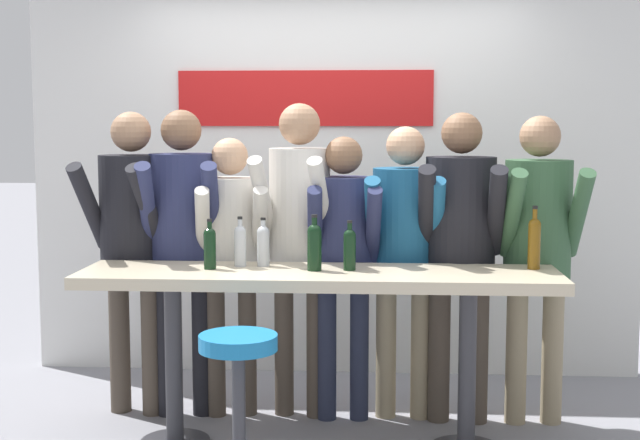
# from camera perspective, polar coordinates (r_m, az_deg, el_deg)

# --- Properties ---
(back_wall) EXTENTS (4.02, 0.12, 2.69)m
(back_wall) POSITION_cam_1_polar(r_m,az_deg,el_deg) (5.91, 0.87, 3.14)
(back_wall) COLOR silver
(back_wall) RESTS_ON ground_plane
(tasting_table) EXTENTS (2.42, 0.58, 0.92)m
(tasting_table) POSITION_cam_1_polar(r_m,az_deg,el_deg) (4.52, -0.07, -5.06)
(tasting_table) COLOR beige
(tasting_table) RESTS_ON ground_plane
(bar_stool) EXTENTS (0.37, 0.37, 0.74)m
(bar_stool) POSITION_cam_1_polar(r_m,az_deg,el_deg) (4.04, -5.23, -10.77)
(bar_stool) COLOR #333338
(bar_stool) RESTS_ON ground_plane
(person_far_left) EXTENTS (0.51, 0.61, 1.73)m
(person_far_left) POSITION_cam_1_polar(r_m,az_deg,el_deg) (5.14, -11.93, -0.55)
(person_far_left) COLOR #473D33
(person_far_left) RESTS_ON ground_plane
(person_left) EXTENTS (0.47, 0.58, 1.74)m
(person_left) POSITION_cam_1_polar(r_m,az_deg,el_deg) (5.05, -8.79, -0.51)
(person_left) COLOR black
(person_left) RESTS_ON ground_plane
(person_center_left) EXTENTS (0.45, 0.55, 1.58)m
(person_center_left) POSITION_cam_1_polar(r_m,az_deg,el_deg) (5.02, -5.73, -1.59)
(person_center_left) COLOR #473D33
(person_center_left) RESTS_ON ground_plane
(person_center) EXTENTS (0.46, 0.58, 1.78)m
(person_center) POSITION_cam_1_polar(r_m,az_deg,el_deg) (4.98, -1.34, -0.18)
(person_center) COLOR #473D33
(person_center) RESTS_ON ground_plane
(person_center_right) EXTENTS (0.41, 0.51, 1.59)m
(person_center_right) POSITION_cam_1_polar(r_m,az_deg,el_deg) (4.93, 1.51, -1.66)
(person_center_right) COLOR #23283D
(person_center_right) RESTS_ON ground_plane
(person_right) EXTENTS (0.44, 0.53, 1.65)m
(person_right) POSITION_cam_1_polar(r_m,az_deg,el_deg) (4.98, 5.43, -1.26)
(person_right) COLOR gray
(person_right) RESTS_ON ground_plane
(person_far_right) EXTENTS (0.48, 0.57, 1.72)m
(person_far_right) POSITION_cam_1_polar(r_m,az_deg,el_deg) (4.94, 8.96, -0.85)
(person_far_right) COLOR #473D33
(person_far_right) RESTS_ON ground_plane
(person_rightmost) EXTENTS (0.45, 0.56, 1.71)m
(person_rightmost) POSITION_cam_1_polar(r_m,az_deg,el_deg) (5.00, 13.77, -0.95)
(person_rightmost) COLOR gray
(person_rightmost) RESTS_ON ground_plane
(wine_bottle_0) EXTENTS (0.06, 0.06, 0.26)m
(wine_bottle_0) POSITION_cam_1_polar(r_m,az_deg,el_deg) (4.58, -7.06, -1.66)
(wine_bottle_0) COLOR black
(wine_bottle_0) RESTS_ON tasting_table
(wine_bottle_1) EXTENTS (0.06, 0.06, 0.25)m
(wine_bottle_1) POSITION_cam_1_polar(r_m,az_deg,el_deg) (4.51, 1.91, -1.76)
(wine_bottle_1) COLOR black
(wine_bottle_1) RESTS_ON tasting_table
(wine_bottle_2) EXTENTS (0.07, 0.07, 0.25)m
(wine_bottle_2) POSITION_cam_1_polar(r_m,az_deg,el_deg) (4.65, -3.65, -1.52)
(wine_bottle_2) COLOR #B7BCC1
(wine_bottle_2) RESTS_ON tasting_table
(wine_bottle_3) EXTENTS (0.07, 0.07, 0.29)m
(wine_bottle_3) POSITION_cam_1_polar(r_m,az_deg,el_deg) (4.50, -0.36, -1.59)
(wine_bottle_3) COLOR black
(wine_bottle_3) RESTS_ON tasting_table
(wine_bottle_4) EXTENTS (0.06, 0.06, 0.26)m
(wine_bottle_4) POSITION_cam_1_polar(r_m,az_deg,el_deg) (4.64, -5.13, -1.52)
(wine_bottle_4) COLOR #B7BCC1
(wine_bottle_4) RESTS_ON tasting_table
(wine_bottle_5) EXTENTS (0.06, 0.06, 0.33)m
(wine_bottle_5) POSITION_cam_1_polar(r_m,az_deg,el_deg) (4.67, 13.55, -1.30)
(wine_bottle_5) COLOR brown
(wine_bottle_5) RESTS_ON tasting_table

